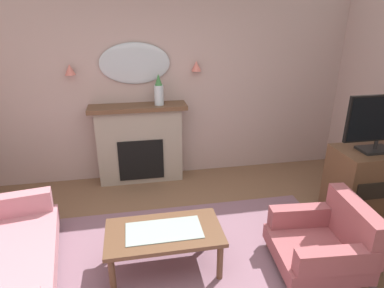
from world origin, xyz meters
name	(u,v)px	position (x,y,z in m)	size (l,w,h in m)	color
wall_back	(166,88)	(0.00, 2.50, 1.34)	(6.44, 0.10, 2.69)	#B29993
patterned_rug	(196,274)	(0.00, 0.20, 0.01)	(3.20, 2.40, 0.01)	#7F5B6B
fireplace	(140,145)	(-0.42, 2.28, 0.57)	(1.36, 0.36, 1.16)	gray
mantel_vase_centre	(159,91)	(-0.12, 2.25, 1.35)	(0.13, 0.13, 0.43)	silver
wall_mirror	(135,63)	(-0.42, 2.42, 1.71)	(0.96, 0.06, 0.56)	#B2BCC6
wall_sconce_left	(70,70)	(-1.27, 2.37, 1.66)	(0.14, 0.14, 0.14)	#D17066
wall_sconce_right	(196,66)	(0.43, 2.37, 1.66)	(0.14, 0.14, 0.14)	#D17066
coffee_table	(164,236)	(-0.28, 0.35, 0.38)	(1.10, 0.60, 0.45)	brown
armchair_in_corner	(326,241)	(1.26, 0.09, 0.31)	(0.88, 0.88, 0.71)	#934C51
tv_cabinet	(366,185)	(2.17, 0.78, 0.45)	(0.80, 0.57, 0.90)	brown
tv_flatscreen	(381,122)	(2.17, 0.76, 1.25)	(0.84, 0.24, 0.65)	black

